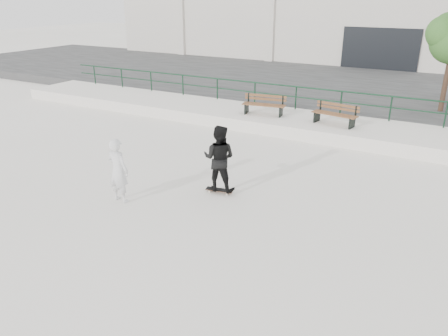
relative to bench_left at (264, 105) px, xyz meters
The scene contains 10 objects.
ground 9.51m from the bench_left, 78.76° to the right, with size 120.00×120.00×0.00m, color silver.
ledge 1.97m from the bench_left, ahead, with size 30.00×3.00×0.50m, color silver.
parking_strip 8.93m from the bench_left, 78.05° to the left, with size 60.00×14.00×0.50m, color #303030.
railing 2.41m from the bench_left, 39.43° to the left, with size 28.00×0.06×1.03m.
commercial_building 23.08m from the bench_left, 85.36° to the left, with size 44.20×16.33×8.00m.
bench_left is the anchor object (origin of this frame).
bench_right 3.06m from the bench_left, ahead, with size 1.84×0.80×0.82m.
skateboard 7.06m from the bench_left, 76.10° to the right, with size 0.80×0.34×0.09m.
standing_skater 7.01m from the bench_left, 76.10° to the right, with size 0.92×0.72×1.89m, color black.
seated_skater 8.60m from the bench_left, 92.71° to the right, with size 0.65×0.43×1.79m, color silver.
Camera 1 is at (5.45, -7.36, 5.29)m, focal length 35.00 mm.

